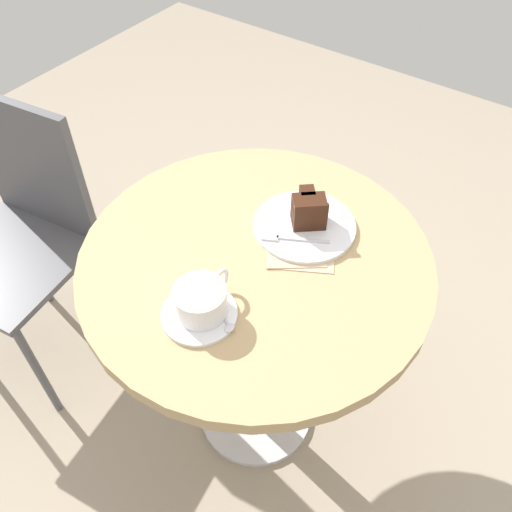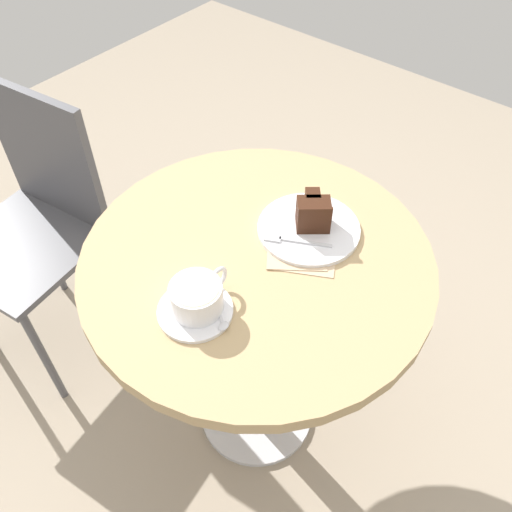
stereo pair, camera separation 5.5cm
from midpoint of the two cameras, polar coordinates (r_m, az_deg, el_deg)
The scene contains 10 objects.
ground_plane at distance 1.78m, azimuth 0.98°, elevation -16.22°, with size 4.40×4.40×0.01m, color gray.
cafe_table at distance 1.26m, azimuth 1.34°, elevation -3.77°, with size 0.77×0.77×0.73m.
saucer at distance 1.07m, azimuth -4.88°, elevation -5.84°, with size 0.15×0.15×0.01m.
coffee_cup at distance 1.05m, azimuth -4.72°, elevation -4.29°, with size 0.14×0.10×0.06m.
teaspoon at distance 1.06m, azimuth -2.36°, elevation -6.14°, with size 0.07×0.09×0.00m.
cake_plate at distance 1.23m, azimuth 6.85°, elevation 2.84°, with size 0.23×0.23×0.01m.
cake_slice at distance 1.21m, azimuth 7.35°, elevation 4.50°, with size 0.10×0.09×0.08m.
fork at distance 1.19m, azimuth 4.82°, elevation 1.69°, with size 0.08×0.14×0.00m.
napkin at distance 1.19m, azimuth 6.08°, elevation 0.70°, with size 0.19×0.20×0.00m.
cafe_chair at distance 1.67m, azimuth -21.17°, elevation 4.21°, with size 0.43×0.43×0.88m.
Camera 2 is at (-0.61, -0.50, 1.60)m, focal length 38.00 mm.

